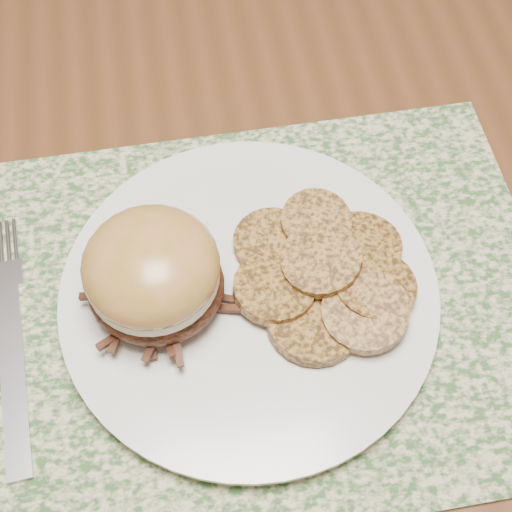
{
  "coord_description": "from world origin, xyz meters",
  "views": [
    {
      "loc": [
        -0.18,
        -0.27,
        1.23
      ],
      "look_at": [
        -0.14,
        -0.01,
        0.79
      ],
      "focal_mm": 50.0,
      "sensor_mm": 36.0,
      "label": 1
    }
  ],
  "objects_px": {
    "dining_table": "(407,288)",
    "dinner_plate": "(249,295)",
    "fork": "(11,337)",
    "pork_sandwich": "(153,274)"
  },
  "relations": [
    {
      "from": "dining_table",
      "to": "dinner_plate",
      "type": "xyz_separation_m",
      "value": [
        -0.15,
        -0.03,
        0.09
      ]
    },
    {
      "from": "dining_table",
      "to": "fork",
      "type": "distance_m",
      "value": 0.33
    },
    {
      "from": "dining_table",
      "to": "pork_sandwich",
      "type": "height_order",
      "value": "pork_sandwich"
    },
    {
      "from": "pork_sandwich",
      "to": "dining_table",
      "type": "bearing_deg",
      "value": 23.69
    },
    {
      "from": "dining_table",
      "to": "fork",
      "type": "relative_size",
      "value": 7.25
    },
    {
      "from": "pork_sandwich",
      "to": "fork",
      "type": "xyz_separation_m",
      "value": [
        -0.11,
        -0.01,
        -0.05
      ]
    },
    {
      "from": "pork_sandwich",
      "to": "fork",
      "type": "distance_m",
      "value": 0.12
    },
    {
      "from": "pork_sandwich",
      "to": "fork",
      "type": "bearing_deg",
      "value": -160.01
    },
    {
      "from": "dinner_plate",
      "to": "pork_sandwich",
      "type": "relative_size",
      "value": 2.19
    },
    {
      "from": "pork_sandwich",
      "to": "fork",
      "type": "height_order",
      "value": "pork_sandwich"
    }
  ]
}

